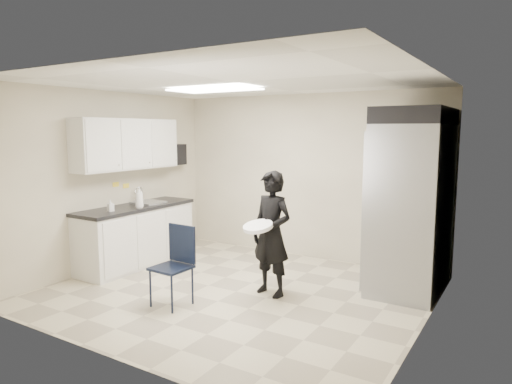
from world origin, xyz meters
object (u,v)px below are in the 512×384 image
Objects in this scene: commercial_fridge at (412,208)px; man_tuxedo at (272,234)px; lower_counter at (137,237)px; folding_chair at (171,268)px.

man_tuxedo is (-1.41, -1.12, -0.28)m from commercial_fridge.
folding_chair is (1.57, -0.97, 0.02)m from lower_counter.
folding_chair is 1.27m from man_tuxedo.
commercial_fridge is 1.82m from man_tuxedo.
man_tuxedo is (0.81, 0.93, 0.32)m from folding_chair.
man_tuxedo is (2.37, -0.04, 0.34)m from lower_counter.
commercial_fridge is 2.33× the size of folding_chair.
lower_counter is 1.85m from folding_chair.
lower_counter is at bearing -170.31° from man_tuxedo.
commercial_fridge reaches higher than lower_counter.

